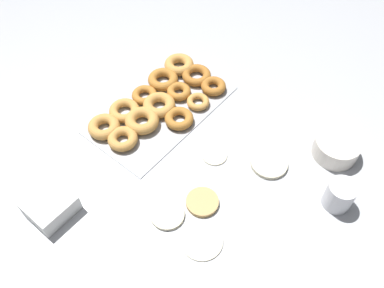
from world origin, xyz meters
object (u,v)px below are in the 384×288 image
(pancake_3, at_px, (202,202))
(container_stack, at_px, (50,206))
(pancake_0, at_px, (202,240))
(donut_tray, at_px, (159,102))
(pancake_2, at_px, (269,163))
(paper_cup, at_px, (339,195))
(pancake_1, at_px, (167,214))
(pancake_4, at_px, (215,155))
(batter_bowl, at_px, (336,147))

(pancake_3, height_order, container_stack, container_stack)
(pancake_0, distance_m, donut_tray, 0.53)
(pancake_2, distance_m, paper_cup, 0.23)
(pancake_1, distance_m, donut_tray, 0.44)
(pancake_4, bearing_deg, pancake_0, 30.70)
(donut_tray, distance_m, container_stack, 0.51)
(pancake_2, height_order, paper_cup, paper_cup)
(donut_tray, bearing_deg, container_stack, 4.71)
(pancake_0, distance_m, paper_cup, 0.42)
(pancake_0, bearing_deg, batter_bowl, 164.54)
(pancake_4, height_order, batter_bowl, batter_bowl)
(pancake_0, xyz_separation_m, container_stack, (0.20, -0.40, 0.03))
(pancake_1, relative_size, batter_bowl, 0.69)
(pancake_1, relative_size, container_stack, 0.79)
(paper_cup, bearing_deg, container_stack, -48.63)
(pancake_0, distance_m, pancake_3, 0.12)
(pancake_4, distance_m, batter_bowl, 0.39)
(pancake_0, xyz_separation_m, pancake_3, (-0.09, -0.07, 0.00))
(donut_tray, bearing_deg, pancake_3, 59.72)
(pancake_2, relative_size, paper_cup, 1.29)
(donut_tray, bearing_deg, pancake_0, 54.96)
(donut_tray, height_order, batter_bowl, batter_bowl)
(pancake_1, bearing_deg, container_stack, -52.89)
(donut_tray, bearing_deg, pancake_4, 80.01)
(container_stack, distance_m, paper_cup, 0.83)
(pancake_3, height_order, pancake_4, pancake_3)
(pancake_2, height_order, donut_tray, donut_tray)
(pancake_3, bearing_deg, pancake_2, 162.69)
(batter_bowl, xyz_separation_m, container_stack, (0.71, -0.54, -0.00))
(pancake_4, relative_size, container_stack, 0.64)
(pancake_2, height_order, pancake_3, pancake_3)
(pancake_1, height_order, batter_bowl, batter_bowl)
(pancake_1, distance_m, paper_cup, 0.50)
(container_stack, bearing_deg, pancake_2, 143.79)
(pancake_1, relative_size, pancake_4, 1.23)
(pancake_1, height_order, pancake_3, pancake_3)
(pancake_1, xyz_separation_m, paper_cup, (-0.35, 0.36, 0.04))
(pancake_3, xyz_separation_m, container_stack, (0.30, -0.32, 0.02))
(pancake_2, relative_size, pancake_4, 1.44)
(pancake_0, height_order, batter_bowl, batter_bowl)
(container_stack, bearing_deg, donut_tray, -175.29)
(pancake_3, distance_m, paper_cup, 0.40)
(pancake_0, distance_m, pancake_4, 0.30)
(donut_tray, bearing_deg, paper_cup, 93.44)
(pancake_0, height_order, paper_cup, paper_cup)
(pancake_3, xyz_separation_m, pancake_4, (-0.16, -0.08, -0.00))
(pancake_4, bearing_deg, donut_tray, -99.99)
(pancake_0, bearing_deg, container_stack, -62.67)
(pancake_4, bearing_deg, container_stack, -27.80)
(pancake_2, xyz_separation_m, container_stack, (0.54, -0.40, 0.02))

